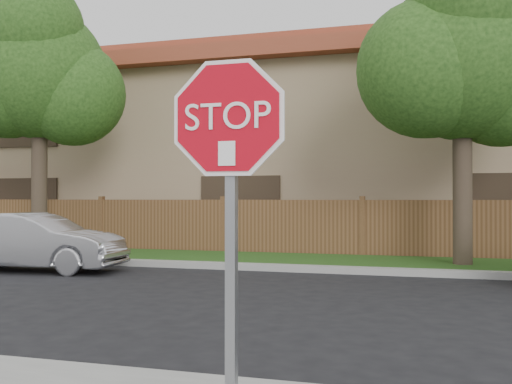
% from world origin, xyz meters
% --- Properties ---
extents(far_curb, '(70.00, 0.30, 0.15)m').
position_xyz_m(far_curb, '(0.00, 8.15, 0.07)').
color(far_curb, gray).
rests_on(far_curb, ground).
extents(grass_strip, '(70.00, 3.00, 0.12)m').
position_xyz_m(grass_strip, '(0.00, 9.80, 0.06)').
color(grass_strip, '#1E4714').
rests_on(grass_strip, ground).
extents(fence, '(70.00, 0.12, 1.60)m').
position_xyz_m(fence, '(0.00, 11.40, 0.80)').
color(fence, '#51341C').
rests_on(fence, ground).
extents(apartment_building, '(35.20, 9.20, 7.20)m').
position_xyz_m(apartment_building, '(0.00, 17.00, 3.53)').
color(apartment_building, '#A18464').
rests_on(apartment_building, ground).
extents(tree_left, '(4.80, 3.90, 7.78)m').
position_xyz_m(tree_left, '(-8.98, 9.57, 5.22)').
color(tree_left, '#382B21').
rests_on(tree_left, ground).
extents(tree_mid, '(4.80, 3.90, 7.35)m').
position_xyz_m(tree_mid, '(2.52, 9.57, 4.87)').
color(tree_mid, '#382B21').
rests_on(tree_mid, ground).
extents(stop_sign, '(1.01, 0.13, 2.55)m').
position_xyz_m(stop_sign, '(0.66, -1.48, 1.83)').
color(stop_sign, gray).
rests_on(stop_sign, sidewalk_near).
extents(sedan_left, '(4.10, 1.76, 1.31)m').
position_xyz_m(sedan_left, '(-6.74, 6.52, 0.66)').
color(sedan_left, '#A4A4A8').
rests_on(sedan_left, ground).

